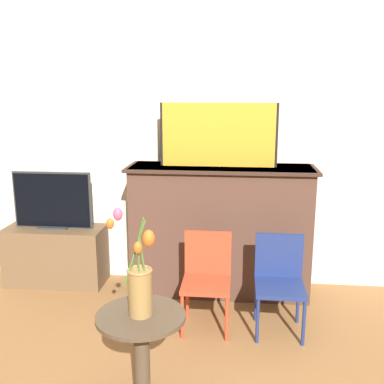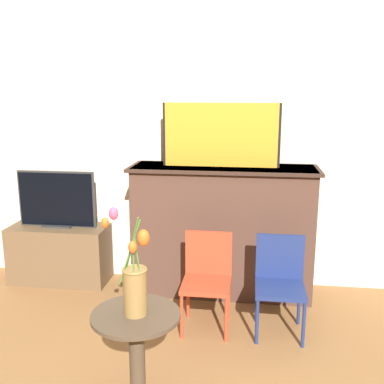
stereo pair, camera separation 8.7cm
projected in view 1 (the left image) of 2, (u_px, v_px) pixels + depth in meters
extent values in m
cube|color=beige|center=(200.00, 129.00, 3.81)|extent=(8.00, 0.06, 2.70)
cube|color=#4C3328|center=(220.00, 230.00, 3.73)|extent=(1.46, 0.43, 1.08)
cube|color=#35231C|center=(221.00, 168.00, 3.61)|extent=(1.52, 0.47, 0.02)
cube|color=black|center=(218.00, 135.00, 3.57)|extent=(0.94, 0.02, 0.50)
cube|color=orange|center=(218.00, 135.00, 3.56)|extent=(0.90, 0.02, 0.50)
cube|color=brown|center=(56.00, 255.00, 3.96)|extent=(0.86, 0.36, 0.51)
cube|color=#2D2D2D|center=(54.00, 227.00, 3.90)|extent=(0.26, 0.12, 0.01)
cube|color=#2D2D2D|center=(53.00, 200.00, 3.86)|extent=(0.69, 0.02, 0.49)
cube|color=black|center=(52.00, 200.00, 3.85)|extent=(0.66, 0.02, 0.46)
cylinder|color=red|center=(182.00, 317.00, 3.07)|extent=(0.02, 0.02, 0.32)
cylinder|color=red|center=(227.00, 319.00, 3.04)|extent=(0.02, 0.02, 0.32)
cylinder|color=red|center=(187.00, 297.00, 3.37)|extent=(0.02, 0.02, 0.32)
cylinder|color=red|center=(228.00, 299.00, 3.34)|extent=(0.02, 0.02, 0.32)
cube|color=red|center=(206.00, 284.00, 3.16)|extent=(0.34, 0.34, 0.03)
cube|color=red|center=(208.00, 253.00, 3.28)|extent=(0.34, 0.02, 0.33)
cylinder|color=navy|center=(258.00, 321.00, 3.02)|extent=(0.02, 0.02, 0.32)
cylinder|color=navy|center=(304.00, 323.00, 2.99)|extent=(0.02, 0.02, 0.32)
cylinder|color=navy|center=(256.00, 300.00, 3.31)|extent=(0.02, 0.02, 0.32)
cylinder|color=navy|center=(298.00, 302.00, 3.28)|extent=(0.02, 0.02, 0.32)
cube|color=navy|center=(280.00, 288.00, 3.11)|extent=(0.34, 0.34, 0.03)
cube|color=navy|center=(279.00, 255.00, 3.22)|extent=(0.34, 0.02, 0.33)
cylinder|color=#4C3D2D|center=(142.00, 367.00, 2.32)|extent=(0.08, 0.08, 0.56)
cylinder|color=#4C3D2D|center=(141.00, 316.00, 2.26)|extent=(0.46, 0.46, 0.02)
cylinder|color=olive|center=(140.00, 293.00, 2.23)|extent=(0.12, 0.12, 0.24)
torus|color=olive|center=(139.00, 270.00, 2.20)|extent=(0.13, 0.13, 0.01)
cylinder|color=#477A2D|center=(143.00, 262.00, 2.18)|extent=(0.04, 0.01, 0.25)
ellipsoid|color=orange|center=(149.00, 238.00, 2.15)|extent=(0.06, 0.06, 0.08)
cylinder|color=#477A2D|center=(139.00, 267.00, 2.17)|extent=(0.01, 0.02, 0.21)
ellipsoid|color=orange|center=(138.00, 248.00, 2.13)|extent=(0.04, 0.04, 0.06)
cylinder|color=#477A2D|center=(136.00, 250.00, 2.19)|extent=(0.11, 0.06, 0.35)
ellipsoid|color=#E0517A|center=(118.00, 214.00, 2.22)|extent=(0.05, 0.05, 0.07)
cylinder|color=#477A2D|center=(135.00, 253.00, 2.18)|extent=(0.11, 0.04, 0.33)
ellipsoid|color=orange|center=(110.00, 224.00, 2.12)|extent=(0.04, 0.04, 0.05)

